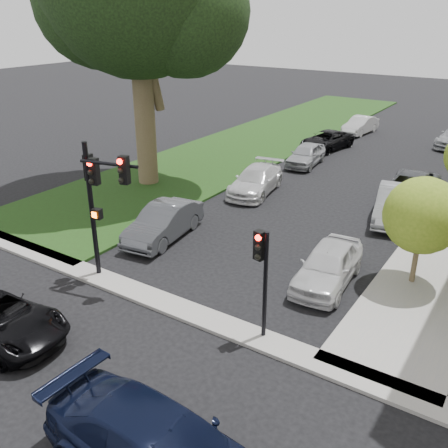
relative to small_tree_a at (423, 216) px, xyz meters
The scene contains 14 objects.
ground 10.51m from the small_tree_a, 127.62° to the right, with size 140.00×140.00×0.00m, color black.
grass_strip 22.19m from the small_tree_a, 133.61° to the left, with size 8.00×44.00×0.12m, color #1C3211.
sidewalk_cross 9.05m from the small_tree_a, 135.72° to the right, with size 60.00×1.00×0.12m, color #A49D93.
small_tree_a is the anchor object (origin of this frame).
traffic_signal_main 11.25m from the small_tree_a, 148.80° to the right, with size 2.51×0.72×5.12m.
traffic_signal_secondary 6.60m from the small_tree_a, 117.44° to the right, with size 0.48×0.38×3.55m.
car_parked_0 3.66m from the small_tree_a, 147.22° to the right, with size 1.75×4.35×1.48m, color silver.
car_parked_1 6.45m from the small_tree_a, 111.91° to the left, with size 1.67×4.79×1.58m, color #999BA0.
car_parked_2 9.35m from the small_tree_a, 105.20° to the left, with size 2.33×5.05×1.40m, color #3F4247.
car_parked_5 10.44m from the small_tree_a, 169.14° to the right, with size 1.59×4.55×1.50m, color #3F4247.
car_parked_6 11.27m from the small_tree_a, 150.92° to the left, with size 1.96×4.81×1.40m, color silver.
car_parked_7 15.27m from the small_tree_a, 129.55° to the left, with size 1.63×4.06×1.38m, color #999BA0.
car_parked_8 19.10m from the small_tree_a, 122.07° to the left, with size 2.14×4.63×1.29m, color black.
car_parked_9 24.29m from the small_tree_a, 113.75° to the left, with size 1.42×4.08×1.35m, color silver.
Camera 1 is at (9.22, -8.98, 9.24)m, focal length 40.00 mm.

